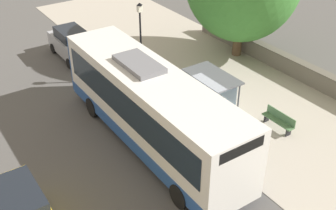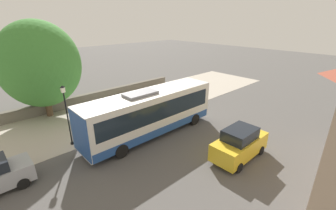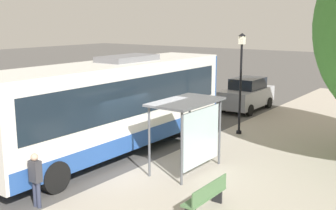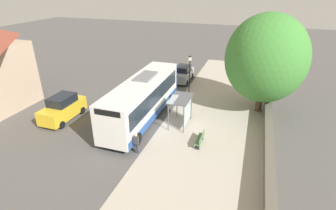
# 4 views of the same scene
# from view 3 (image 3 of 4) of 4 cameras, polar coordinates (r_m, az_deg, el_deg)

# --- Properties ---
(ground_plane) EXTENTS (120.00, 120.00, 0.00)m
(ground_plane) POSITION_cam_3_polar(r_m,az_deg,el_deg) (15.23, -3.87, -8.43)
(ground_plane) COLOR #514F4C
(ground_plane) RESTS_ON ground
(sidewalk_plaza) EXTENTS (9.00, 44.00, 0.02)m
(sidewalk_plaza) POSITION_cam_3_polar(r_m,az_deg,el_deg) (13.02, 11.95, -12.15)
(sidewalk_plaza) COLOR #ADA393
(sidewalk_plaza) RESTS_ON ground
(bus) EXTENTS (2.76, 11.42, 3.79)m
(bus) POSITION_cam_3_polar(r_m,az_deg,el_deg) (16.50, -7.28, 0.11)
(bus) COLOR silver
(bus) RESTS_ON ground
(bus_shelter) EXTENTS (1.59, 2.75, 2.49)m
(bus_shelter) POSITION_cam_3_polar(r_m,az_deg,el_deg) (14.28, 2.97, -1.22)
(bus_shelter) COLOR #515459
(bus_shelter) RESTS_ON ground
(pedestrian) EXTENTS (0.34, 0.22, 1.57)m
(pedestrian) POSITION_cam_3_polar(r_m,az_deg,el_deg) (12.39, -17.50, -9.18)
(pedestrian) COLOR #2D3347
(pedestrian) RESTS_ON ground
(bench) EXTENTS (0.40, 1.77, 0.88)m
(bench) POSITION_cam_3_polar(r_m,az_deg,el_deg) (11.73, 5.18, -12.16)
(bench) COLOR #4C7247
(bench) RESTS_ON ground
(street_lamp_near) EXTENTS (0.28, 0.28, 4.61)m
(street_lamp_near) POSITION_cam_3_polar(r_m,az_deg,el_deg) (19.23, 9.83, 3.96)
(street_lamp_near) COLOR black
(street_lamp_near) RESTS_ON ground
(parked_car_behind_bus) EXTENTS (1.87, 4.08, 1.88)m
(parked_car_behind_bus) POSITION_cam_3_polar(r_m,az_deg,el_deg) (24.95, 10.63, 1.42)
(parked_car_behind_bus) COLOR #9EA0A8
(parked_car_behind_bus) RESTS_ON ground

